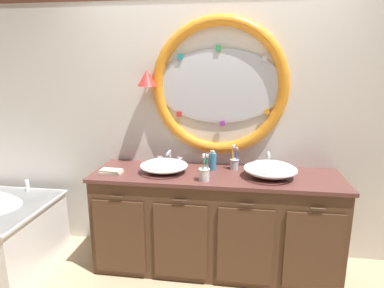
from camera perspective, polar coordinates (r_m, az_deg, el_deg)
ground_plane at (r=2.91m, az=2.01°, el=-23.05°), size 14.00×14.00×0.00m
back_wall_assembly at (r=2.94m, az=3.57°, el=5.64°), size 6.40×0.26×2.60m
vanity_counter at (r=2.90m, az=4.06°, el=-13.20°), size 2.06×0.62×0.86m
sink_basin_left at (r=2.75m, az=-4.93°, el=-3.81°), size 0.40×0.40×0.11m
sink_basin_right at (r=2.70m, az=13.51°, el=-4.32°), size 0.43×0.43×0.13m
faucet_set_left at (r=2.97m, az=-3.93°, el=-2.53°), size 0.24×0.14×0.14m
faucet_set_right at (r=2.92m, az=13.12°, el=-3.04°), size 0.21×0.15×0.15m
toothbrush_holder_left at (r=2.55m, az=2.13°, el=-5.19°), size 0.09×0.09×0.22m
toothbrush_holder_right at (r=2.85m, az=7.40°, el=-3.32°), size 0.08×0.08×0.22m
soap_dispenser at (r=2.81m, az=3.61°, el=-2.97°), size 0.06×0.07×0.18m
folded_hand_towel at (r=2.81m, az=-13.96°, el=-4.69°), size 0.19×0.11×0.03m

